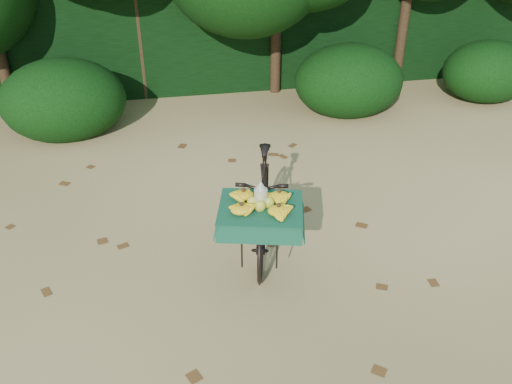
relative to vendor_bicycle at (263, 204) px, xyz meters
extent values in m
plane|color=tan|center=(0.62, -0.84, -0.54)|extent=(80.00, 80.00, 0.00)
imported|color=black|center=(0.01, 0.02, -0.01)|extent=(0.91, 1.83, 1.06)
cube|color=black|center=(-0.14, -0.56, 0.32)|extent=(0.48, 0.54, 0.03)
cube|color=#155036|center=(-0.14, -0.56, 0.34)|extent=(0.89, 0.80, 0.01)
ellipsoid|color=gold|center=(-0.07, -0.58, 0.40)|extent=(0.10, 0.08, 0.11)
ellipsoid|color=gold|center=(-0.12, -0.50, 0.40)|extent=(0.10, 0.08, 0.11)
ellipsoid|color=gold|center=(-0.21, -0.54, 0.40)|extent=(0.10, 0.08, 0.11)
ellipsoid|color=gold|center=(-0.15, -0.62, 0.40)|extent=(0.10, 0.08, 0.11)
cylinder|color=#EAE5C6|center=(-0.14, -0.55, 0.45)|extent=(0.12, 0.12, 0.16)
cube|color=black|center=(0.62, 5.46, 0.36)|extent=(26.00, 1.80, 1.80)
camera|label=1|loc=(-0.94, -4.61, 3.04)|focal=38.00mm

